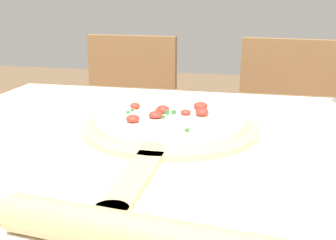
% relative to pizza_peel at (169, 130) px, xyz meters
% --- Properties ---
extents(dining_table, '(1.14, 0.97, 0.78)m').
position_rel_pizza_peel_xyz_m(dining_table, '(-0.01, -0.05, -0.13)').
color(dining_table, brown).
rests_on(dining_table, ground_plane).
extents(towel_cloth, '(1.06, 0.89, 0.00)m').
position_rel_pizza_peel_xyz_m(towel_cloth, '(-0.01, -0.05, -0.01)').
color(towel_cloth, white).
rests_on(towel_cloth, dining_table).
extents(pizza_peel, '(0.37, 0.58, 0.01)m').
position_rel_pizza_peel_xyz_m(pizza_peel, '(0.00, 0.00, 0.00)').
color(pizza_peel, tan).
rests_on(pizza_peel, towel_cloth).
extents(pizza, '(0.31, 0.31, 0.04)m').
position_rel_pizza_peel_xyz_m(pizza, '(-0.00, 0.02, 0.02)').
color(pizza, beige).
rests_on(pizza, pizza_peel).
extents(chair_left, '(0.41, 0.41, 0.89)m').
position_rel_pizza_peel_xyz_m(chair_left, '(-0.35, 0.79, -0.27)').
color(chair_left, brown).
rests_on(chair_left, ground_plane).
extents(chair_right, '(0.44, 0.44, 0.89)m').
position_rel_pizza_peel_xyz_m(chair_right, '(0.28, 0.79, -0.27)').
color(chair_right, brown).
rests_on(chair_right, ground_plane).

